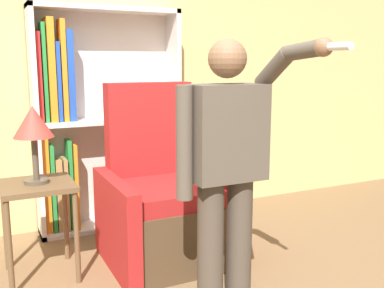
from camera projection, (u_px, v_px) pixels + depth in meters
The scene contains 6 objects.
wall_back at pixel (87, 71), 3.96m from camera, with size 8.00×0.06×2.80m.
bookcase at pixel (91, 123), 3.89m from camera, with size 1.27×0.28×1.93m.
armchair at pixel (163, 206), 3.39m from camera, with size 0.87×0.87×1.32m.
person_standing at pixel (227, 165), 2.49m from camera, with size 0.57×0.78×1.59m.
side_table at pixel (38, 199), 3.05m from camera, with size 0.47×0.47×0.67m.
table_lamp at pixel (33, 126), 2.96m from camera, with size 0.26×0.26×0.52m.
Camera 1 is at (-0.89, -2.00, 1.46)m, focal length 42.00 mm.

